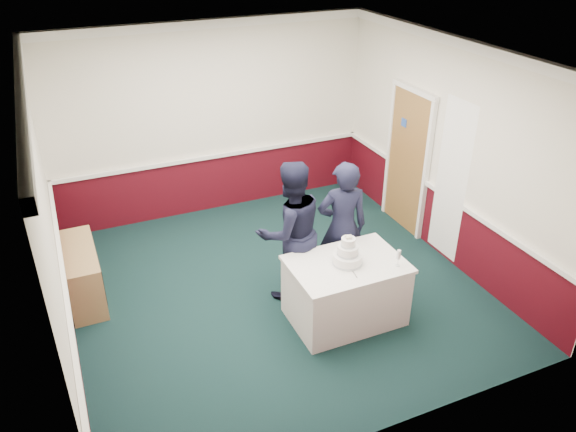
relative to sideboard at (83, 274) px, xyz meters
name	(u,v)px	position (x,y,z in m)	size (l,w,h in m)	color
ground	(276,288)	(2.28, -0.80, -0.35)	(5.00, 5.00, 0.00)	#12292C
room_shell	(261,130)	(2.36, -0.19, 1.62)	(5.00, 5.00, 3.00)	silver
sideboard	(83,274)	(0.00, 0.00, 0.00)	(0.41, 1.20, 0.70)	#9C764B
cake_table	(345,290)	(2.81, -1.68, 0.05)	(1.32, 0.92, 0.79)	white
wedding_cake	(348,255)	(2.81, -1.68, 0.55)	(0.35, 0.35, 0.36)	white
cake_knife	(353,272)	(2.78, -1.88, 0.44)	(0.01, 0.22, 0.01)	silver
champagne_flute	(399,255)	(3.31, -1.96, 0.58)	(0.05, 0.05, 0.21)	silver
person_man	(290,232)	(2.41, -0.96, 0.56)	(0.89, 0.69, 1.83)	black
person_woman	(342,227)	(3.07, -1.07, 0.53)	(0.64, 0.42, 1.76)	black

